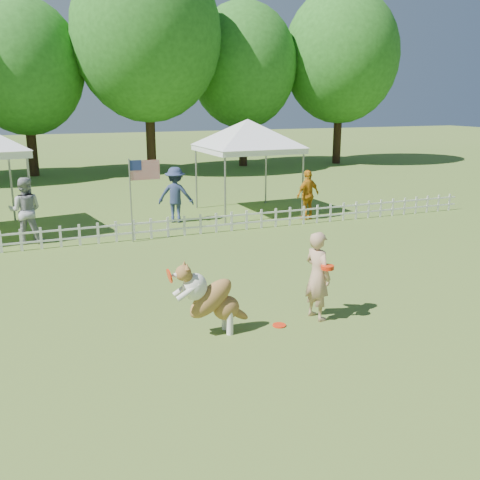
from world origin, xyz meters
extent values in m
plane|color=#436A21|center=(0.00, 0.00, 0.00)|extent=(120.00, 120.00, 0.00)
imported|color=tan|center=(1.25, 0.10, 0.82)|extent=(0.50, 0.66, 1.64)
cylinder|color=red|center=(0.46, 0.03, 0.01)|extent=(0.30, 0.30, 0.02)
imported|color=#9C9DA2|center=(-3.57, 7.85, 0.93)|extent=(1.02, 0.87, 1.86)
imported|color=navy|center=(1.02, 8.87, 0.91)|extent=(1.35, 1.13, 1.81)
imported|color=#C17916|center=(5.23, 7.62, 0.83)|extent=(1.05, 0.68, 1.67)
camera|label=1|loc=(-3.50, -7.89, 3.90)|focal=40.00mm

